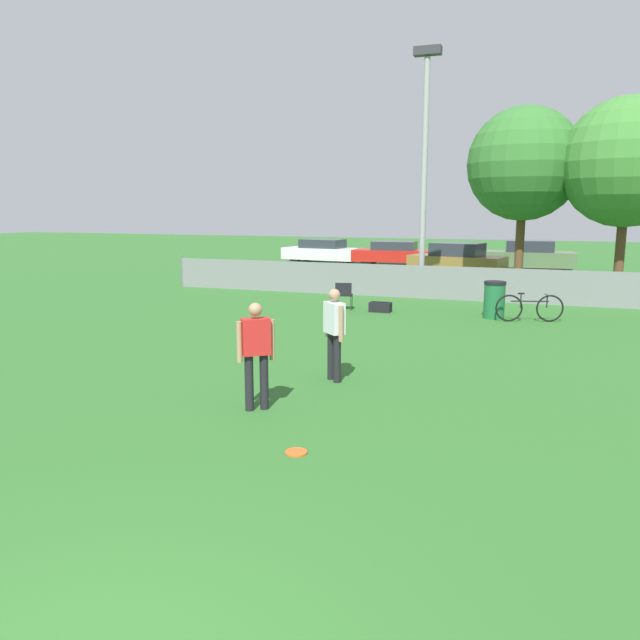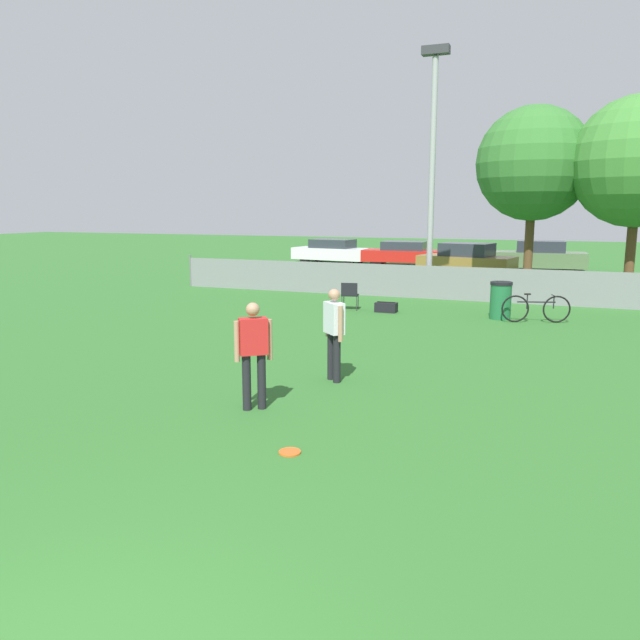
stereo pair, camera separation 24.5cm
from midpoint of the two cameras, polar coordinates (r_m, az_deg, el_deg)
fence_backline at (r=20.79m, az=14.05°, el=3.20°), size 21.38×0.07×1.21m
light_pole at (r=21.95m, az=10.59°, el=14.92°), size 0.90×0.36×8.19m
tree_near_pole at (r=24.24m, az=19.22°, el=13.32°), size 4.07×4.07×6.58m
tree_far_right at (r=23.59m, az=27.37°, el=12.71°), size 4.30×4.30×6.63m
player_thrower_red at (r=9.21m, az=-5.34°, el=-2.60°), size 0.47×0.43×1.61m
player_receiver_white at (r=10.70m, az=1.95°, el=-0.77°), size 0.45×0.44×1.61m
frisbee_disc at (r=7.82m, az=-1.86°, el=-11.97°), size 0.27×0.27×0.03m
folding_chair_sideline at (r=18.42m, az=3.12°, el=2.42°), size 0.57×0.57×0.82m
bicycle_sideline at (r=17.36m, az=19.53°, el=1.00°), size 1.72×0.64×0.77m
trash_bin at (r=17.61m, az=16.57°, el=1.74°), size 0.59×0.59×1.01m
gear_bag_sideline at (r=18.16m, az=6.45°, el=1.16°), size 0.62×0.34×0.30m
parked_car_white at (r=34.64m, az=1.35°, el=6.30°), size 4.53×2.18×1.30m
parked_car_red at (r=33.15m, az=7.90°, el=6.05°), size 4.31×1.88×1.27m
parked_car_tan at (r=28.01m, az=13.49°, el=5.26°), size 4.30×2.52×1.49m
parked_car_olive at (r=32.18m, az=19.69°, el=5.50°), size 4.33×2.06×1.44m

